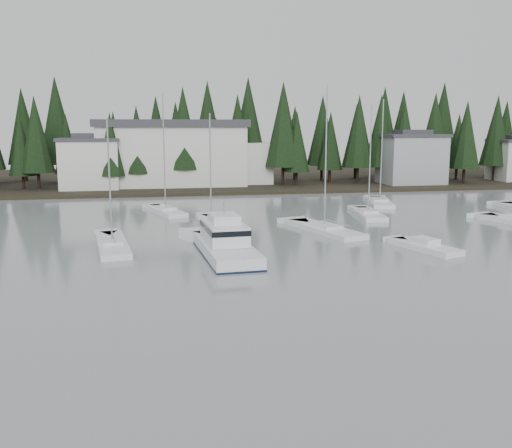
{
  "coord_description": "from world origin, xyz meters",
  "views": [
    {
      "loc": [
        -8.12,
        -14.94,
        10.34
      ],
      "look_at": [
        -0.05,
        29.93,
        2.5
      ],
      "focal_mm": 40.0,
      "sensor_mm": 36.0,
      "label": 1
    }
  ],
  "objects_px": {
    "sailboat_0": "(380,203)",
    "sailboat_10": "(368,215)",
    "harbor_inn": "(184,154)",
    "sailboat_4": "(211,225)",
    "sailboat_6": "(166,212)",
    "cabin_cruiser_center": "(225,246)",
    "sailboat_9": "(112,247)",
    "house_east_a": "(411,158)",
    "sailboat_1": "(324,231)",
    "runabout_1": "(424,248)",
    "house_west": "(90,162)"
  },
  "relations": [
    {
      "from": "harbor_inn",
      "to": "sailboat_6",
      "type": "xyz_separation_m",
      "value": [
        -3.86,
        -28.31,
        -5.68
      ]
    },
    {
      "from": "sailboat_9",
      "to": "house_east_a",
      "type": "bearing_deg",
      "value": -55.38
    },
    {
      "from": "sailboat_0",
      "to": "sailboat_9",
      "type": "relative_size",
      "value": 1.24
    },
    {
      "from": "sailboat_10",
      "to": "harbor_inn",
      "type": "bearing_deg",
      "value": 37.76
    },
    {
      "from": "house_west",
      "to": "sailboat_6",
      "type": "bearing_deg",
      "value": -65.88
    },
    {
      "from": "sailboat_6",
      "to": "sailboat_10",
      "type": "distance_m",
      "value": 24.17
    },
    {
      "from": "house_west",
      "to": "house_east_a",
      "type": "xyz_separation_m",
      "value": [
        54.0,
        -1.0,
        0.25
      ]
    },
    {
      "from": "sailboat_0",
      "to": "sailboat_10",
      "type": "relative_size",
      "value": 1.08
    },
    {
      "from": "house_east_a",
      "to": "sailboat_1",
      "type": "xyz_separation_m",
      "value": [
        -27.55,
        -39.3,
        -4.83
      ]
    },
    {
      "from": "sailboat_4",
      "to": "sailboat_9",
      "type": "relative_size",
      "value": 1.06
    },
    {
      "from": "sailboat_1",
      "to": "sailboat_0",
      "type": "bearing_deg",
      "value": -52.03
    },
    {
      "from": "cabin_cruiser_center",
      "to": "sailboat_9",
      "type": "height_order",
      "value": "sailboat_9"
    },
    {
      "from": "sailboat_10",
      "to": "sailboat_9",
      "type": "bearing_deg",
      "value": 122.87
    },
    {
      "from": "house_west",
      "to": "sailboat_4",
      "type": "bearing_deg",
      "value": -65.92
    },
    {
      "from": "sailboat_0",
      "to": "runabout_1",
      "type": "distance_m",
      "value": 28.86
    },
    {
      "from": "house_east_a",
      "to": "sailboat_0",
      "type": "distance_m",
      "value": 25.85
    },
    {
      "from": "sailboat_6",
      "to": "runabout_1",
      "type": "xyz_separation_m",
      "value": [
        21.17,
        -24.96,
        0.04
      ]
    },
    {
      "from": "harbor_inn",
      "to": "cabin_cruiser_center",
      "type": "distance_m",
      "value": 52.54
    },
    {
      "from": "sailboat_6",
      "to": "cabin_cruiser_center",
      "type": "bearing_deg",
      "value": 172.92
    },
    {
      "from": "sailboat_10",
      "to": "house_east_a",
      "type": "bearing_deg",
      "value": -23.89
    },
    {
      "from": "harbor_inn",
      "to": "sailboat_4",
      "type": "height_order",
      "value": "sailboat_4"
    },
    {
      "from": "sailboat_9",
      "to": "runabout_1",
      "type": "xyz_separation_m",
      "value": [
        26.17,
        -5.68,
        0.08
      ]
    },
    {
      "from": "sailboat_0",
      "to": "sailboat_9",
      "type": "distance_m",
      "value": 40.27
    },
    {
      "from": "harbor_inn",
      "to": "sailboat_9",
      "type": "relative_size",
      "value": 2.55
    },
    {
      "from": "house_west",
      "to": "harbor_inn",
      "type": "bearing_deg",
      "value": 12.52
    },
    {
      "from": "cabin_cruiser_center",
      "to": "sailboat_10",
      "type": "bearing_deg",
      "value": -51.61
    },
    {
      "from": "sailboat_6",
      "to": "sailboat_4",
      "type": "bearing_deg",
      "value": -173.14
    },
    {
      "from": "sailboat_10",
      "to": "sailboat_1",
      "type": "bearing_deg",
      "value": 146.24
    },
    {
      "from": "sailboat_0",
      "to": "sailboat_6",
      "type": "distance_m",
      "value": 28.74
    },
    {
      "from": "house_west",
      "to": "cabin_cruiser_center",
      "type": "height_order",
      "value": "house_west"
    },
    {
      "from": "sailboat_0",
      "to": "cabin_cruiser_center",
      "type": "bearing_deg",
      "value": 152.8
    },
    {
      "from": "harbor_inn",
      "to": "runabout_1",
      "type": "distance_m",
      "value": 56.29
    },
    {
      "from": "sailboat_4",
      "to": "runabout_1",
      "type": "relative_size",
      "value": 1.69
    },
    {
      "from": "cabin_cruiser_center",
      "to": "sailboat_0",
      "type": "height_order",
      "value": "sailboat_0"
    },
    {
      "from": "house_east_a",
      "to": "sailboat_9",
      "type": "relative_size",
      "value": 0.92
    },
    {
      "from": "cabin_cruiser_center",
      "to": "sailboat_6",
      "type": "distance_m",
      "value": 24.37
    },
    {
      "from": "sailboat_6",
      "to": "sailboat_0",
      "type": "bearing_deg",
      "value": -101.26
    },
    {
      "from": "house_east_a",
      "to": "sailboat_0",
      "type": "relative_size",
      "value": 0.74
    },
    {
      "from": "harbor_inn",
      "to": "house_west",
      "type": "bearing_deg",
      "value": -167.48
    },
    {
      "from": "sailboat_9",
      "to": "sailboat_1",
      "type": "bearing_deg",
      "value": -86.48
    },
    {
      "from": "house_east_a",
      "to": "cabin_cruiser_center",
      "type": "height_order",
      "value": "house_east_a"
    },
    {
      "from": "sailboat_9",
      "to": "sailboat_4",
      "type": "bearing_deg",
      "value": -53.54
    },
    {
      "from": "house_west",
      "to": "house_east_a",
      "type": "bearing_deg",
      "value": -1.06
    },
    {
      "from": "harbor_inn",
      "to": "sailboat_10",
      "type": "distance_m",
      "value": 40.35
    },
    {
      "from": "harbor_inn",
      "to": "sailboat_0",
      "type": "height_order",
      "value": "sailboat_0"
    },
    {
      "from": "sailboat_6",
      "to": "sailboat_10",
      "type": "relative_size",
      "value": 1.1
    },
    {
      "from": "house_west",
      "to": "sailboat_1",
      "type": "relative_size",
      "value": 0.64
    },
    {
      "from": "sailboat_0",
      "to": "sailboat_10",
      "type": "xyz_separation_m",
      "value": [
        -5.34,
        -9.55,
        -0.0
      ]
    },
    {
      "from": "cabin_cruiser_center",
      "to": "house_west",
      "type": "bearing_deg",
      "value": 13.44
    },
    {
      "from": "sailboat_4",
      "to": "sailboat_6",
      "type": "distance_m",
      "value": 11.07
    }
  ]
}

